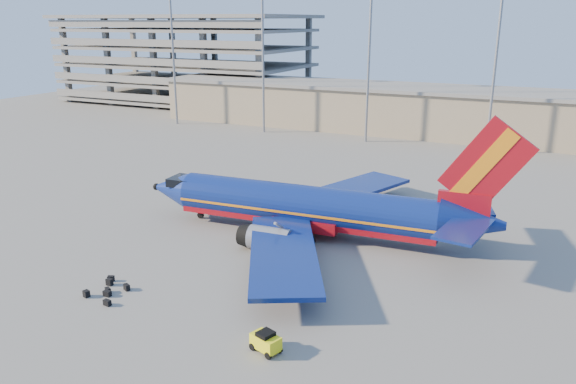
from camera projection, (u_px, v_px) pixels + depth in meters
name	position (u px, v px, depth m)	size (l,w,h in m)	color
ground	(268.00, 232.00, 55.69)	(220.00, 220.00, 0.00)	slate
terminal_building	(468.00, 113.00, 100.21)	(122.00, 16.00, 8.50)	gray
parking_garage	(187.00, 55.00, 141.78)	(62.00, 32.00, 21.40)	slate
light_mast_row	(431.00, 37.00, 88.08)	(101.60, 1.60, 28.65)	gray
aircraft_main	(313.00, 208.00, 54.29)	(37.54, 36.03, 12.71)	navy
baggage_tug	(266.00, 341.00, 35.40)	(2.19, 1.71, 1.38)	yellow
luggage_pile	(108.00, 290.00, 43.26)	(3.19, 3.66, 0.54)	black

